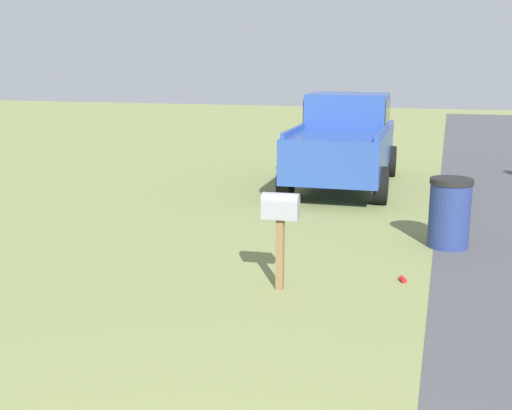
% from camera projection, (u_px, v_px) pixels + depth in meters
% --- Properties ---
extents(mailbox, '(0.23, 0.46, 1.23)m').
position_uv_depth(mailbox, '(280.00, 213.00, 7.55)').
color(mailbox, brown).
rests_on(mailbox, ground).
extents(pickup_truck, '(5.09, 2.35, 2.09)m').
position_uv_depth(pickup_truck, '(345.00, 138.00, 14.22)').
color(pickup_truck, '#284793').
rests_on(pickup_truck, ground).
extents(trash_bin, '(0.64, 0.64, 1.07)m').
position_uv_depth(trash_bin, '(449.00, 213.00, 9.45)').
color(trash_bin, navy).
rests_on(trash_bin, ground).
extents(litter_can_near_hydrant, '(0.14, 0.11, 0.07)m').
position_uv_depth(litter_can_near_hydrant, '(403.00, 279.00, 8.01)').
color(litter_can_near_hydrant, red).
rests_on(litter_can_near_hydrant, ground).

